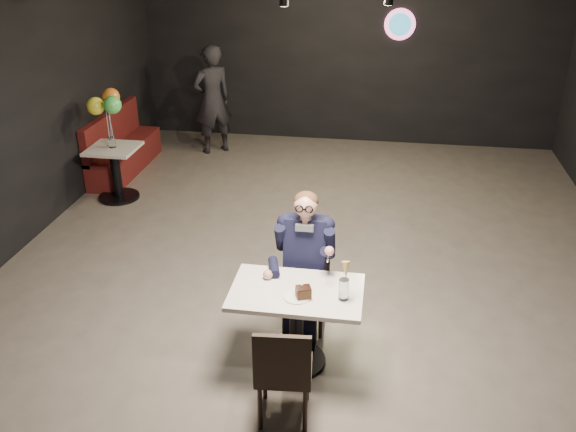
% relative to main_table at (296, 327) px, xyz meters
% --- Properties ---
extents(floor, '(9.00, 9.00, 0.00)m').
position_rel_main_table_xyz_m(floor, '(-0.02, 1.63, -0.38)').
color(floor, slate).
rests_on(floor, ground).
extents(wall_sign, '(0.50, 0.06, 0.50)m').
position_rel_main_table_xyz_m(wall_sign, '(0.78, 6.10, 1.62)').
color(wall_sign, pink).
rests_on(wall_sign, floor).
extents(main_table, '(1.10, 0.70, 0.75)m').
position_rel_main_table_xyz_m(main_table, '(0.00, 0.00, 0.00)').
color(main_table, silver).
rests_on(main_table, floor).
extents(chair_far, '(0.42, 0.46, 0.92)m').
position_rel_main_table_xyz_m(chair_far, '(0.00, 0.55, 0.09)').
color(chair_far, black).
rests_on(chair_far, floor).
extents(chair_near, '(0.46, 0.49, 0.92)m').
position_rel_main_table_xyz_m(chair_near, '(0.00, -0.64, 0.09)').
color(chair_near, black).
rests_on(chair_near, floor).
extents(seated_man, '(0.60, 0.80, 1.44)m').
position_rel_main_table_xyz_m(seated_man, '(0.00, 0.55, 0.34)').
color(seated_man, black).
rests_on(seated_man, floor).
extents(dessert_plate, '(0.22, 0.22, 0.01)m').
position_rel_main_table_xyz_m(dessert_plate, '(0.02, -0.11, 0.38)').
color(dessert_plate, white).
rests_on(dessert_plate, main_table).
extents(cake_slice, '(0.14, 0.13, 0.08)m').
position_rel_main_table_xyz_m(cake_slice, '(0.07, -0.11, 0.43)').
color(cake_slice, black).
rests_on(cake_slice, dessert_plate).
extents(mint_leaf, '(0.06, 0.04, 0.01)m').
position_rel_main_table_xyz_m(mint_leaf, '(0.07, -0.12, 0.47)').
color(mint_leaf, '#2C883D').
rests_on(mint_leaf, cake_slice).
extents(sundae_glass, '(0.08, 0.08, 0.19)m').
position_rel_main_table_xyz_m(sundae_glass, '(0.39, -0.07, 0.47)').
color(sundae_glass, silver).
rests_on(sundae_glass, main_table).
extents(wafer_cone, '(0.08, 0.08, 0.14)m').
position_rel_main_table_xyz_m(wafer_cone, '(0.40, -0.02, 0.62)').
color(wafer_cone, '#DCB45A').
rests_on(wafer_cone, sundae_glass).
extents(booth_bench, '(0.46, 1.86, 0.93)m').
position_rel_main_table_xyz_m(booth_bench, '(-3.27, 4.10, 0.09)').
color(booth_bench, '#4F1311').
rests_on(booth_bench, floor).
extents(side_table, '(0.64, 0.64, 0.80)m').
position_rel_main_table_xyz_m(side_table, '(-2.97, 3.10, 0.03)').
color(side_table, silver).
rests_on(side_table, floor).
extents(balloon_vase, '(0.10, 0.10, 0.15)m').
position_rel_main_table_xyz_m(balloon_vase, '(-2.97, 3.10, 0.45)').
color(balloon_vase, silver).
rests_on(balloon_vase, side_table).
extents(balloon_bunch, '(0.43, 0.43, 0.70)m').
position_rel_main_table_xyz_m(balloon_bunch, '(-2.97, 3.10, 0.88)').
color(balloon_bunch, '#FFF835').
rests_on(balloon_bunch, balloon_vase).
extents(passerby, '(0.77, 0.73, 1.77)m').
position_rel_main_table_xyz_m(passerby, '(-2.14, 5.17, 0.51)').
color(passerby, black).
rests_on(passerby, floor).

